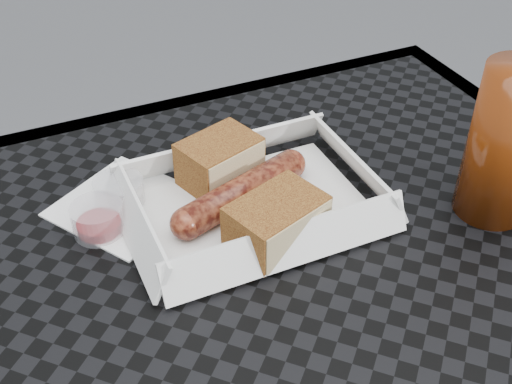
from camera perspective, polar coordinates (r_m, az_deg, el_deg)
food_tray at (r=0.64m, az=-0.37°, el=-1.46°), size 0.22×0.15×0.00m
bratwurst at (r=0.63m, az=-1.29°, el=-0.02°), size 0.16×0.08×0.03m
bread_near at (r=0.66m, az=-3.25°, el=2.77°), size 0.09×0.08×0.05m
bread_far at (r=0.59m, az=1.83°, el=-2.61°), size 0.10×0.08×0.04m
veg_garnish at (r=0.63m, az=4.88°, el=-1.71°), size 0.03×0.03×0.00m
napkin at (r=0.66m, az=-11.57°, el=-1.09°), size 0.17×0.17×0.00m
condiment_cup_sauce at (r=0.63m, az=-13.86°, el=-2.36°), size 0.05×0.05×0.03m
condiment_cup_empty at (r=0.65m, az=-12.07°, el=-0.09°), size 0.05×0.05×0.03m
drink_glass at (r=0.64m, az=21.34°, el=4.00°), size 0.07×0.07×0.16m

